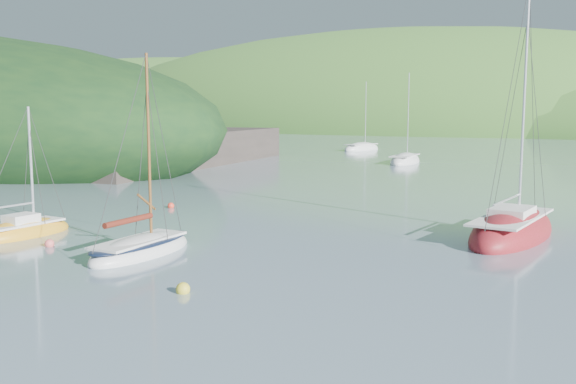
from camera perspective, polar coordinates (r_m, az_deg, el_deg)
The scene contains 8 objects.
ground at distance 24.47m, azimuth -12.21°, elevation -6.81°, with size 700.00×700.00×0.00m, color slate.
shoreline_hills at distance 191.44m, azimuth 23.54°, elevation 5.05°, with size 690.00×135.00×56.00m.
daysailer_white at distance 27.11m, azimuth -12.95°, elevation -4.99°, with size 2.53×5.85×8.78m.
sloop_red at distance 31.50m, azimuth 19.29°, elevation -3.44°, with size 3.42×8.77×12.75m.
sailboat_yellow at distance 32.66m, azimuth -22.45°, elevation -3.33°, with size 2.01×5.00×6.62m.
distant_sloop_a at distance 71.22m, azimuth 10.36°, elevation 2.68°, with size 3.42×7.71×10.66m.
distant_sloop_c at distance 92.30m, azimuth 6.55°, elevation 3.81°, with size 3.88×7.78×10.62m.
mooring_buoys at distance 28.61m, azimuth -13.16°, elevation -4.52°, with size 12.88×13.88×0.47m.
Camera 1 is at (16.42, -17.13, 5.96)m, focal length 40.00 mm.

